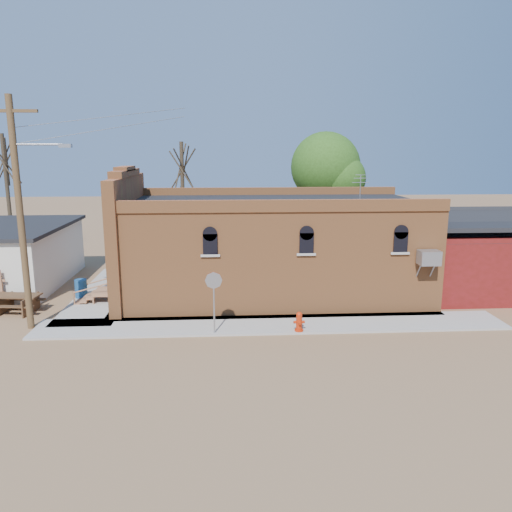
{
  "coord_description": "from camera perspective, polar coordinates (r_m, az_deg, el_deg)",
  "views": [
    {
      "loc": [
        -0.33,
        -18.28,
        6.99
      ],
      "look_at": [
        0.97,
        3.25,
        2.4
      ],
      "focal_mm": 35.0,
      "sensor_mm": 36.0,
      "label": 1
    }
  ],
  "objects": [
    {
      "name": "red_shed",
      "position": [
        26.98,
        22.62,
        1.0
      ],
      "size": [
        5.4,
        6.4,
        4.3
      ],
      "color": "#5A140F",
      "rests_on": "ground"
    },
    {
      "name": "brick_bar",
      "position": [
        24.31,
        1.27,
        0.98
      ],
      "size": [
        16.4,
        7.97,
        6.3
      ],
      "color": "#B76B38",
      "rests_on": "ground"
    },
    {
      "name": "tree_bare_far",
      "position": [
        35.06,
        -26.82,
        9.72
      ],
      "size": [
        2.8,
        2.8,
        8.16
      ],
      "color": "#3F3224",
      "rests_on": "ground"
    },
    {
      "name": "sidewalk_west",
      "position": [
        25.95,
        -16.66,
        -4.04
      ],
      "size": [
        2.6,
        10.0,
        0.08
      ],
      "primitive_type": "cube",
      "color": "#9E9991",
      "rests_on": "ground"
    },
    {
      "name": "sidewalk_south",
      "position": [
        20.48,
        1.89,
        -7.83
      ],
      "size": [
        19.0,
        2.2,
        0.08
      ],
      "primitive_type": "cube",
      "color": "#9E9991",
      "rests_on": "ground"
    },
    {
      "name": "utility_pole",
      "position": [
        21.11,
        -25.26,
        4.84
      ],
      "size": [
        3.12,
        0.26,
        9.0
      ],
      "color": "brown",
      "rests_on": "ground"
    },
    {
      "name": "stop_sign",
      "position": [
        18.97,
        -4.86,
        -3.46
      ],
      "size": [
        0.66,
        0.1,
        2.42
      ],
      "rotation": [
        0.0,
        0.0,
        -0.35
      ],
      "color": "#999A9F",
      "rests_on": "sidewalk_south"
    },
    {
      "name": "trash_barrel",
      "position": [
        25.28,
        -19.37,
        -3.52
      ],
      "size": [
        0.6,
        0.6,
        0.87
      ],
      "primitive_type": "cylinder",
      "rotation": [
        0.0,
        0.0,
        -0.07
      ],
      "color": "navy",
      "rests_on": "sidewalk_west"
    },
    {
      "name": "picnic_table",
      "position": [
        24.23,
        -25.63,
        -4.66
      ],
      "size": [
        2.1,
        1.68,
        0.81
      ],
      "rotation": [
        0.0,
        0.0,
        -0.12
      ],
      "color": "#4D331E",
      "rests_on": "ground"
    },
    {
      "name": "tree_bare_near",
      "position": [
        31.41,
        -8.46,
        10.01
      ],
      "size": [
        2.8,
        2.8,
        7.65
      ],
      "color": "#3F3224",
      "rests_on": "ground"
    },
    {
      "name": "fire_hydrant",
      "position": [
        19.61,
        4.95,
        -7.47
      ],
      "size": [
        0.45,
        0.44,
        0.78
      ],
      "rotation": [
        0.0,
        0.0,
        0.29
      ],
      "color": "#BB280A",
      "rests_on": "sidewalk_south"
    },
    {
      "name": "ground",
      "position": [
        19.58,
        -2.29,
        -8.92
      ],
      "size": [
        120.0,
        120.0,
        0.0
      ],
      "primitive_type": "plane",
      "color": "brown",
      "rests_on": "ground"
    },
    {
      "name": "tree_leafy",
      "position": [
        32.42,
        7.93,
        10.04
      ],
      "size": [
        4.4,
        4.4,
        8.15
      ],
      "color": "#3F3224",
      "rests_on": "ground"
    }
  ]
}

